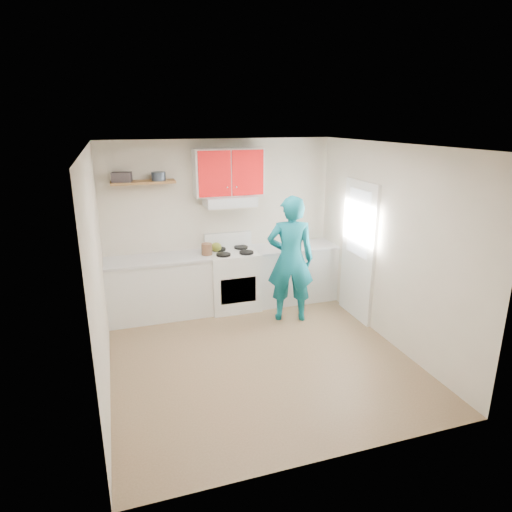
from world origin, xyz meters
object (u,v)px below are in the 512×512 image
object	(u,v)px
tin	(159,176)
kettle	(216,247)
crock	(207,250)
person	(290,259)
stove	(233,280)

from	to	relation	value
tin	kettle	xyz separation A→B (m)	(0.80, -0.04, -1.11)
crock	person	distance (m)	1.27
tin	kettle	bearing A→B (deg)	-3.07
kettle	crock	xyz separation A→B (m)	(-0.17, -0.13, 0.01)
person	crock	bearing A→B (deg)	-12.43
stove	person	distance (m)	1.07
tin	kettle	size ratio (longest dim) A/B	1.20
crock	person	xyz separation A→B (m)	(1.10, -0.64, -0.06)
stove	kettle	size ratio (longest dim) A/B	5.52
stove	person	bearing A→B (deg)	-44.20
stove	crock	distance (m)	0.67
stove	kettle	bearing A→B (deg)	157.65
kettle	crock	distance (m)	0.22
crock	person	size ratio (longest dim) A/B	0.10
tin	crock	distance (m)	1.28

